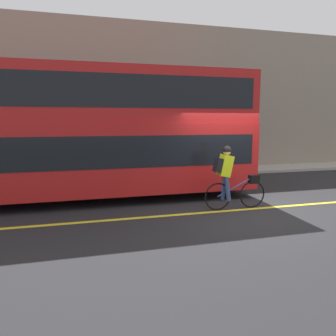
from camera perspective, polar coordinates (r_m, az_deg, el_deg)
The scene contains 7 objects.
ground_plane at distance 8.81m, azimuth 12.10°, elevation -7.01°, with size 80.00×80.00×0.00m, color #232326.
road_center_line at distance 8.74m, azimuth 12.36°, elevation -7.12°, with size 50.00×0.14×0.01m, color yellow.
sidewalk_curb at distance 14.11m, azimuth 1.16°, elevation -0.82°, with size 60.00×1.71×0.12m.
building_facade at distance 14.92m, azimuth 0.08°, elevation 11.88°, with size 60.00×0.30×6.45m.
bus at distance 9.74m, azimuth -18.65°, elevation 6.51°, with size 11.17×2.61×3.73m.
cyclist_on_bike at distance 8.55m, azimuth 10.68°, elevation -1.32°, with size 1.71×0.32×1.66m.
street_sign_post at distance 13.44m, azimuth -24.15°, elevation 3.90°, with size 0.36×0.09×2.34m.
Camera 1 is at (-3.97, -7.52, 2.31)m, focal length 35.00 mm.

